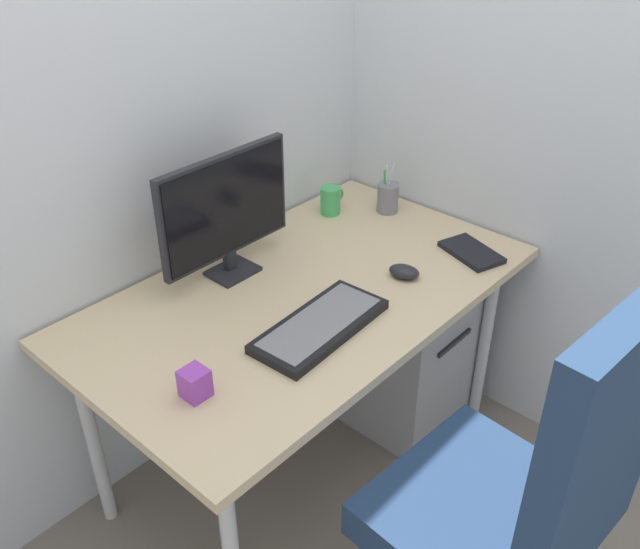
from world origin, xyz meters
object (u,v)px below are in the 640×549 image
coffee_mug (331,200)px  desk_clamp_accessory (195,383)px  pen_holder (388,197)px  notebook (471,252)px  office_chair (524,496)px  keyboard (320,326)px  mouse (404,272)px  monitor (226,210)px  filing_cabinet (392,341)px

coffee_mug → desk_clamp_accessory: bearing=-157.3°
pen_holder → coffee_mug: bearing=136.2°
notebook → office_chair: bearing=-122.7°
office_chair → notebook: size_ratio=5.92×
pen_holder → notebook: (-0.06, -0.39, -0.05)m
notebook → coffee_mug: size_ratio=1.90×
keyboard → coffee_mug: (0.55, 0.44, 0.04)m
keyboard → desk_clamp_accessory: bearing=173.3°
mouse → notebook: size_ratio=0.47×
keyboard → mouse: bearing=-1.7°
desk_clamp_accessory → keyboard: bearing=-6.7°
coffee_mug → desk_clamp_accessory: size_ratio=1.40×
mouse → desk_clamp_accessory: 0.78m
monitor → coffee_mug: (0.51, 0.03, -0.17)m
office_chair → mouse: size_ratio=12.47×
office_chair → filing_cabinet: size_ratio=1.92×
notebook → keyboard: bearing=-170.5°
monitor → notebook: (0.60, -0.50, -0.21)m
mouse → keyboard: bearing=160.5°
notebook → mouse: bearing=-179.6°
mouse → pen_holder: (0.32, 0.31, 0.03)m
monitor → coffee_mug: size_ratio=4.45×
notebook → coffee_mug: (-0.08, 0.54, 0.04)m
office_chair → monitor: (0.10, 1.08, 0.31)m
filing_cabinet → notebook: bearing=-64.8°
office_chair → monitor: size_ratio=2.52×
notebook → coffee_mug: bearing=116.8°
keyboard → pen_holder: size_ratio=2.24×
office_chair → monitor: office_chair is taller
filing_cabinet → notebook: 0.48m
notebook → coffee_mug: coffee_mug is taller
notebook → filing_cabinet: bearing=133.1°
mouse → pen_holder: size_ratio=0.51×
keyboard → pen_holder: 0.76m
monitor → coffee_mug: bearing=3.8°
mouse → desk_clamp_accessory: (-0.77, 0.06, 0.02)m
mouse → notebook: bearing=-35.1°
office_chair → mouse: (0.44, 0.66, 0.11)m
keyboard → mouse: (0.37, -0.01, 0.01)m
notebook → desk_clamp_accessory: desk_clamp_accessory is taller
monitor → keyboard: size_ratio=1.13×
office_chair → monitor: 1.12m
monitor → desk_clamp_accessory: monitor is taller
filing_cabinet → mouse: 0.48m
office_chair → notebook: 0.91m
filing_cabinet → keyboard: (-0.53, -0.12, 0.42)m
filing_cabinet → desk_clamp_accessory: (-0.93, -0.08, 0.45)m
mouse → pen_holder: bearing=26.2°
filing_cabinet → desk_clamp_accessory: desk_clamp_accessory is taller
office_chair → coffee_mug: size_ratio=11.21×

